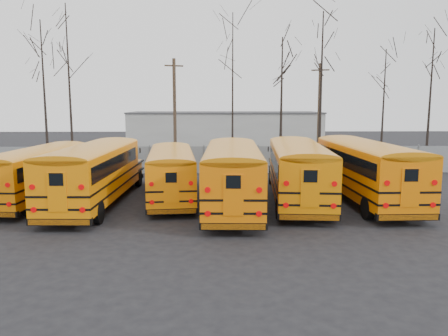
{
  "coord_description": "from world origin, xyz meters",
  "views": [
    {
      "loc": [
        0.85,
        -20.06,
        5.17
      ],
      "look_at": [
        1.32,
        3.84,
        1.6
      ],
      "focal_mm": 35.0,
      "sensor_mm": 36.0,
      "label": 1
    }
  ],
  "objects_px": {
    "bus_a": "(38,169)",
    "utility_pole_left": "(175,111)",
    "bus_c": "(171,169)",
    "bus_d": "(233,170)",
    "bus_f": "(365,166)",
    "bus_b": "(95,169)",
    "bus_e": "(298,167)",
    "utility_pole_right": "(319,112)"
  },
  "relations": [
    {
      "from": "bus_f",
      "to": "utility_pole_left",
      "type": "height_order",
      "value": "utility_pole_left"
    },
    {
      "from": "bus_a",
      "to": "utility_pole_right",
      "type": "height_order",
      "value": "utility_pole_right"
    },
    {
      "from": "bus_f",
      "to": "bus_e",
      "type": "bearing_deg",
      "value": 178.77
    },
    {
      "from": "bus_b",
      "to": "utility_pole_left",
      "type": "distance_m",
      "value": 14.58
    },
    {
      "from": "bus_c",
      "to": "bus_b",
      "type": "bearing_deg",
      "value": -167.28
    },
    {
      "from": "bus_e",
      "to": "utility_pole_right",
      "type": "height_order",
      "value": "utility_pole_right"
    },
    {
      "from": "bus_a",
      "to": "bus_b",
      "type": "relative_size",
      "value": 0.92
    },
    {
      "from": "bus_a",
      "to": "bus_e",
      "type": "height_order",
      "value": "bus_e"
    },
    {
      "from": "bus_b",
      "to": "bus_a",
      "type": "bearing_deg",
      "value": 164.83
    },
    {
      "from": "bus_b",
      "to": "bus_d",
      "type": "bearing_deg",
      "value": -4.47
    },
    {
      "from": "bus_d",
      "to": "utility_pole_left",
      "type": "xyz_separation_m",
      "value": [
        -4.17,
        14.81,
        2.61
      ]
    },
    {
      "from": "bus_d",
      "to": "bus_f",
      "type": "height_order",
      "value": "bus_f"
    },
    {
      "from": "bus_c",
      "to": "utility_pole_left",
      "type": "height_order",
      "value": "utility_pole_left"
    },
    {
      "from": "utility_pole_left",
      "to": "bus_a",
      "type": "bearing_deg",
      "value": -136.14
    },
    {
      "from": "bus_b",
      "to": "utility_pole_right",
      "type": "bearing_deg",
      "value": 47.54
    },
    {
      "from": "bus_b",
      "to": "bus_f",
      "type": "relative_size",
      "value": 0.98
    },
    {
      "from": "bus_c",
      "to": "bus_d",
      "type": "bearing_deg",
      "value": -37.2
    },
    {
      "from": "bus_a",
      "to": "bus_c",
      "type": "height_order",
      "value": "bus_a"
    },
    {
      "from": "utility_pole_left",
      "to": "utility_pole_right",
      "type": "bearing_deg",
      "value": -14.43
    },
    {
      "from": "bus_d",
      "to": "bus_b",
      "type": "bearing_deg",
      "value": 175.84
    },
    {
      "from": "bus_a",
      "to": "utility_pole_left",
      "type": "distance_m",
      "value": 14.69
    },
    {
      "from": "bus_a",
      "to": "bus_d",
      "type": "height_order",
      "value": "bus_d"
    },
    {
      "from": "bus_a",
      "to": "utility_pole_left",
      "type": "height_order",
      "value": "utility_pole_left"
    },
    {
      "from": "bus_a",
      "to": "bus_c",
      "type": "xyz_separation_m",
      "value": [
        7.01,
        0.26,
        -0.06
      ]
    },
    {
      "from": "bus_b",
      "to": "utility_pole_left",
      "type": "relative_size",
      "value": 1.31
    },
    {
      "from": "bus_c",
      "to": "utility_pole_left",
      "type": "xyz_separation_m",
      "value": [
        -0.95,
        12.83,
        2.84
      ]
    },
    {
      "from": "bus_f",
      "to": "utility_pole_left",
      "type": "xyz_separation_m",
      "value": [
        -11.2,
        13.54,
        2.58
      ]
    },
    {
      "from": "utility_pole_left",
      "to": "bus_b",
      "type": "bearing_deg",
      "value": -122.52
    },
    {
      "from": "bus_a",
      "to": "bus_c",
      "type": "distance_m",
      "value": 7.01
    },
    {
      "from": "bus_a",
      "to": "utility_pole_right",
      "type": "relative_size",
      "value": 1.23
    },
    {
      "from": "bus_d",
      "to": "bus_e",
      "type": "relative_size",
      "value": 1.0
    },
    {
      "from": "bus_e",
      "to": "bus_f",
      "type": "xyz_separation_m",
      "value": [
        3.55,
        0.02,
        0.04
      ]
    },
    {
      "from": "utility_pole_left",
      "to": "utility_pole_right",
      "type": "relative_size",
      "value": 1.03
    },
    {
      "from": "bus_c",
      "to": "bus_d",
      "type": "distance_m",
      "value": 3.79
    },
    {
      "from": "utility_pole_right",
      "to": "bus_e",
      "type": "bearing_deg",
      "value": -85.87
    },
    {
      "from": "bus_c",
      "to": "bus_f",
      "type": "distance_m",
      "value": 10.28
    },
    {
      "from": "bus_a",
      "to": "bus_b",
      "type": "xyz_separation_m",
      "value": [
        3.27,
        -0.98,
        0.16
      ]
    },
    {
      "from": "bus_a",
      "to": "bus_f",
      "type": "xyz_separation_m",
      "value": [
        17.26,
        -0.45,
        0.2
      ]
    },
    {
      "from": "bus_f",
      "to": "bus_b",
      "type": "bearing_deg",
      "value": -179.31
    },
    {
      "from": "bus_b",
      "to": "bus_c",
      "type": "xyz_separation_m",
      "value": [
        3.74,
        1.24,
        -0.22
      ]
    },
    {
      "from": "bus_a",
      "to": "utility_pole_right",
      "type": "distance_m",
      "value": 23.54
    },
    {
      "from": "utility_pole_left",
      "to": "bus_e",
      "type": "bearing_deg",
      "value": -81.85
    }
  ]
}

